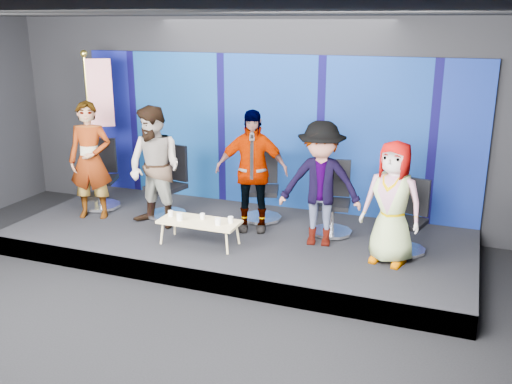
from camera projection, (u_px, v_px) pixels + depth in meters
The scene contains 21 objects.
ground at pixel (156, 326), 6.67m from camera, with size 10.00×10.00×0.00m, color black.
room_walls at pixel (144, 120), 5.96m from camera, with size 10.02×8.02×3.51m.
riser at pixel (238, 240), 8.86m from camera, with size 7.00×3.00×0.30m, color black.
backdrop at pixel (270, 132), 9.74m from camera, with size 7.00×0.08×2.60m, color #0D075C.
chair_a at pixel (101, 185), 9.87m from camera, with size 0.84×0.84×1.18m.
panelist_a at pixel (90, 161), 9.21m from camera, with size 0.70×0.46×1.91m, color black.
chair_b at pixel (168, 193), 9.43m from camera, with size 0.77×0.77×1.18m.
panelist_b at pixel (155, 168), 8.79m from camera, with size 0.93×0.72×1.90m, color black.
chair_c at pixel (262, 197), 9.27m from camera, with size 0.81×0.81×1.16m.
panelist_c at pixel (252, 171), 8.65m from camera, with size 1.10×0.46×1.88m, color black.
chair_d at pixel (333, 210), 8.66m from camera, with size 0.71×0.71×1.12m.
panelist_d at pixel (321, 184), 8.08m from camera, with size 1.17×0.67×1.81m, color black.
chair_e at pixel (408, 228), 7.99m from camera, with size 0.70×0.70×1.03m.
panelist_e at pixel (392, 203), 7.48m from camera, with size 0.81×0.53×1.67m, color black.
coffee_table at pixel (199, 223), 8.23m from camera, with size 1.18×0.50×0.36m.
mug_a at pixel (171, 213), 8.39m from camera, with size 0.07×0.07×0.09m, color white.
mug_b at pixel (180, 217), 8.22m from camera, with size 0.09×0.09×0.11m, color white.
mug_c at pixel (202, 216), 8.28m from camera, with size 0.07×0.07×0.08m, color white.
mug_d at pixel (218, 222), 8.04m from camera, with size 0.08×0.08×0.10m, color white.
mug_e at pixel (231, 220), 8.12m from camera, with size 0.08×0.08×0.09m, color white.
flag_stand at pixel (98, 123), 9.95m from camera, with size 0.58×0.40×2.65m.
Camera 1 is at (3.21, -5.12, 3.44)m, focal length 40.00 mm.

